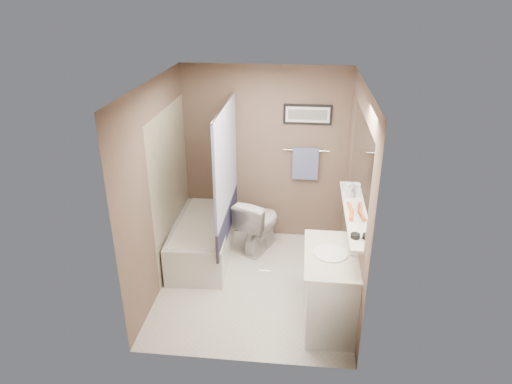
# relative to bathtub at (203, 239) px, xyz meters

# --- Properties ---
(ground) EXTENTS (2.50, 2.50, 0.00)m
(ground) POSITION_rel_bathtub_xyz_m (0.75, -0.56, -0.25)
(ground) COLOR silver
(ground) RESTS_ON ground
(ceiling) EXTENTS (2.20, 2.50, 0.04)m
(ceiling) POSITION_rel_bathtub_xyz_m (0.75, -0.56, 2.13)
(ceiling) COLOR white
(ceiling) RESTS_ON wall_back
(wall_back) EXTENTS (2.20, 0.04, 2.40)m
(wall_back) POSITION_rel_bathtub_xyz_m (0.75, 0.67, 0.95)
(wall_back) COLOR brown
(wall_back) RESTS_ON ground
(wall_front) EXTENTS (2.20, 0.04, 2.40)m
(wall_front) POSITION_rel_bathtub_xyz_m (0.75, -1.79, 0.95)
(wall_front) COLOR brown
(wall_front) RESTS_ON ground
(wall_left) EXTENTS (0.04, 2.50, 2.40)m
(wall_left) POSITION_rel_bathtub_xyz_m (-0.33, -0.56, 0.95)
(wall_left) COLOR brown
(wall_left) RESTS_ON ground
(wall_right) EXTENTS (0.04, 2.50, 2.40)m
(wall_right) POSITION_rel_bathtub_xyz_m (1.83, -0.56, 0.95)
(wall_right) COLOR brown
(wall_right) RESTS_ON ground
(tile_surround) EXTENTS (0.02, 1.55, 2.00)m
(tile_surround) POSITION_rel_bathtub_xyz_m (-0.34, -0.06, 0.75)
(tile_surround) COLOR tan
(tile_surround) RESTS_ON wall_left
(curtain_rod) EXTENTS (0.02, 1.55, 0.02)m
(curtain_rod) POSITION_rel_bathtub_xyz_m (0.35, -0.06, 1.80)
(curtain_rod) COLOR silver
(curtain_rod) RESTS_ON wall_left
(curtain_upper) EXTENTS (0.03, 1.45, 1.28)m
(curtain_upper) POSITION_rel_bathtub_xyz_m (0.35, -0.06, 1.15)
(curtain_upper) COLOR silver
(curtain_upper) RESTS_ON curtain_rod
(curtain_lower) EXTENTS (0.03, 1.45, 0.36)m
(curtain_lower) POSITION_rel_bathtub_xyz_m (0.35, -0.06, 0.33)
(curtain_lower) COLOR #232342
(curtain_lower) RESTS_ON curtain_rod
(mirror) EXTENTS (0.02, 1.60, 1.00)m
(mirror) POSITION_rel_bathtub_xyz_m (1.84, -0.71, 1.37)
(mirror) COLOR silver
(mirror) RESTS_ON wall_right
(shelf) EXTENTS (0.12, 1.60, 0.03)m
(shelf) POSITION_rel_bathtub_xyz_m (1.79, -0.71, 0.85)
(shelf) COLOR silver
(shelf) RESTS_ON wall_right
(towel_bar) EXTENTS (0.60, 0.02, 0.02)m
(towel_bar) POSITION_rel_bathtub_xyz_m (1.30, 0.65, 1.05)
(towel_bar) COLOR silver
(towel_bar) RESTS_ON wall_back
(towel) EXTENTS (0.34, 0.05, 0.44)m
(towel) POSITION_rel_bathtub_xyz_m (1.30, 0.63, 0.87)
(towel) COLOR #8491C1
(towel) RESTS_ON towel_bar
(art_frame) EXTENTS (0.62, 0.02, 0.26)m
(art_frame) POSITION_rel_bathtub_xyz_m (1.30, 0.67, 1.53)
(art_frame) COLOR black
(art_frame) RESTS_ON wall_back
(art_mat) EXTENTS (0.56, 0.00, 0.20)m
(art_mat) POSITION_rel_bathtub_xyz_m (1.30, 0.65, 1.53)
(art_mat) COLOR white
(art_mat) RESTS_ON art_frame
(art_image) EXTENTS (0.50, 0.00, 0.13)m
(art_image) POSITION_rel_bathtub_xyz_m (1.30, 0.65, 1.53)
(art_image) COLOR #595959
(art_image) RESTS_ON art_mat
(door) EXTENTS (0.80, 0.02, 2.00)m
(door) POSITION_rel_bathtub_xyz_m (1.30, -1.81, 0.75)
(door) COLOR silver
(door) RESTS_ON wall_front
(door_handle) EXTENTS (0.10, 0.02, 0.02)m
(door_handle) POSITION_rel_bathtub_xyz_m (0.97, -1.75, 0.75)
(door_handle) COLOR silver
(door_handle) RESTS_ON door
(bathtub) EXTENTS (0.77, 1.53, 0.50)m
(bathtub) POSITION_rel_bathtub_xyz_m (0.00, 0.00, 0.00)
(bathtub) COLOR silver
(bathtub) RESTS_ON ground
(tub_rim) EXTENTS (0.56, 1.36, 0.02)m
(tub_rim) POSITION_rel_bathtub_xyz_m (0.00, 0.00, 0.25)
(tub_rim) COLOR white
(tub_rim) RESTS_ON bathtub
(toilet) EXTENTS (0.67, 0.84, 0.76)m
(toilet) POSITION_rel_bathtub_xyz_m (0.71, 0.27, 0.13)
(toilet) COLOR silver
(toilet) RESTS_ON ground
(vanity) EXTENTS (0.52, 0.91, 0.80)m
(vanity) POSITION_rel_bathtub_xyz_m (1.60, -1.15, 0.15)
(vanity) COLOR silver
(vanity) RESTS_ON ground
(countertop) EXTENTS (0.54, 0.96, 0.04)m
(countertop) POSITION_rel_bathtub_xyz_m (1.59, -1.15, 0.57)
(countertop) COLOR beige
(countertop) RESTS_ON vanity
(sink_basin) EXTENTS (0.34, 0.34, 0.01)m
(sink_basin) POSITION_rel_bathtub_xyz_m (1.58, -1.15, 0.60)
(sink_basin) COLOR white
(sink_basin) RESTS_ON countertop
(faucet_spout) EXTENTS (0.02, 0.02, 0.10)m
(faucet_spout) POSITION_rel_bathtub_xyz_m (1.78, -1.15, 0.64)
(faucet_spout) COLOR silver
(faucet_spout) RESTS_ON countertop
(faucet_knob) EXTENTS (0.05, 0.05, 0.05)m
(faucet_knob) POSITION_rel_bathtub_xyz_m (1.78, -1.05, 0.62)
(faucet_knob) COLOR white
(faucet_knob) RESTS_ON countertop
(candle_bowl_near) EXTENTS (0.09, 0.09, 0.04)m
(candle_bowl_near) POSITION_rel_bathtub_xyz_m (1.79, -1.28, 0.89)
(candle_bowl_near) COLOR black
(candle_bowl_near) RESTS_ON shelf
(hair_brush_front) EXTENTS (0.07, 0.22, 0.04)m
(hair_brush_front) POSITION_rel_bathtub_xyz_m (1.79, -0.84, 0.89)
(hair_brush_front) COLOR orange
(hair_brush_front) RESTS_ON shelf
(hair_brush_back) EXTENTS (0.06, 0.22, 0.04)m
(hair_brush_back) POSITION_rel_bathtub_xyz_m (1.79, -0.67, 0.89)
(hair_brush_back) COLOR #C8641C
(hair_brush_back) RESTS_ON shelf
(pink_comb) EXTENTS (0.05, 0.16, 0.01)m
(pink_comb) POSITION_rel_bathtub_xyz_m (1.79, -0.58, 0.87)
(pink_comb) COLOR pink
(pink_comb) RESTS_ON shelf
(glass_jar) EXTENTS (0.08, 0.08, 0.10)m
(glass_jar) POSITION_rel_bathtub_xyz_m (1.79, -0.21, 0.92)
(glass_jar) COLOR white
(glass_jar) RESTS_ON shelf
(soap_bottle) EXTENTS (0.07, 0.07, 0.14)m
(soap_bottle) POSITION_rel_bathtub_xyz_m (1.79, -0.35, 0.94)
(soap_bottle) COLOR #999999
(soap_bottle) RESTS_ON shelf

